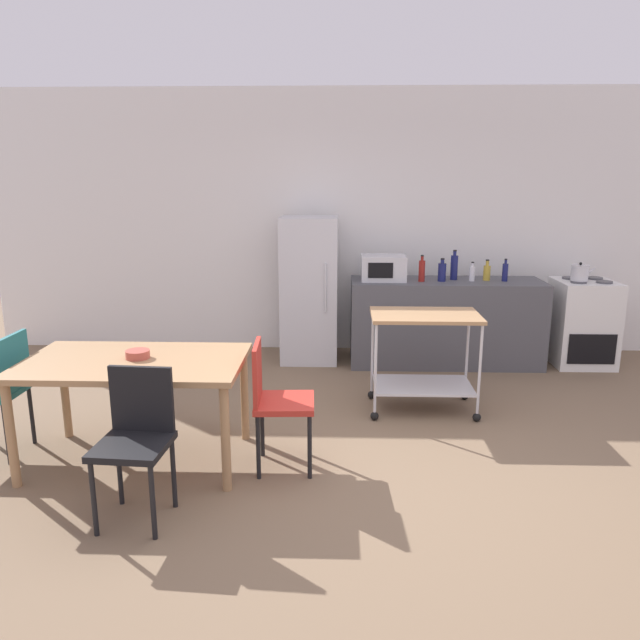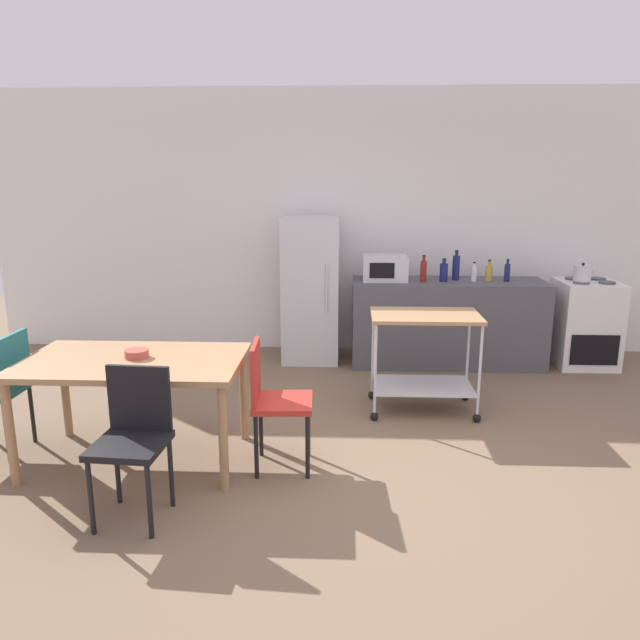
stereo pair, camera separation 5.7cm
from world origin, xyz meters
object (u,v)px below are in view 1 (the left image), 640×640
(microwave, at_px, (383,268))
(chair_black, at_px, (136,434))
(kitchen_cart, at_px, (424,346))
(bottle_hot_sauce, at_px, (487,272))
(fruit_bowl, at_px, (138,354))
(bottle_sesame_oil, at_px, (472,273))
(kettle, at_px, (580,273))
(chair_teal, at_px, (1,386))
(bottle_wine, at_px, (442,272))
(bottle_olive_oil, at_px, (454,267))
(bottle_soda, at_px, (505,272))
(bottle_soy_sauce, at_px, (422,270))
(stove_oven, at_px, (582,323))
(dining_table, at_px, (134,371))
(refrigerator, at_px, (309,290))
(chair_red, at_px, (275,396))

(microwave, bearing_deg, chair_black, -117.82)
(kitchen_cart, relative_size, microwave, 1.98)
(bottle_hot_sauce, height_order, fruit_bowl, bottle_hot_sauce)
(bottle_sesame_oil, relative_size, kettle, 0.84)
(fruit_bowl, bearing_deg, chair_teal, 176.83)
(bottle_wine, xyz_separation_m, bottle_olive_oil, (0.14, 0.11, 0.03))
(bottle_sesame_oil, height_order, bottle_soda, bottle_soda)
(bottle_hot_sauce, height_order, bottle_soda, bottle_soda)
(chair_black, relative_size, bottle_soy_sauce, 3.25)
(bottle_olive_oil, distance_m, bottle_sesame_oil, 0.20)
(stove_oven, distance_m, fruit_bowl, 4.63)
(fruit_bowl, bearing_deg, kettle, 30.67)
(stove_oven, xyz_separation_m, microwave, (-2.12, -0.02, 0.58))
(microwave, xyz_separation_m, kettle, (2.00, -0.08, -0.03))
(chair_teal, bearing_deg, microwave, 129.66)
(dining_table, height_order, fruit_bowl, fruit_bowl)
(bottle_wine, bearing_deg, refrigerator, 174.08)
(bottle_soy_sauce, bearing_deg, stove_oven, 2.76)
(chair_black, relative_size, fruit_bowl, 5.44)
(fruit_bowl, bearing_deg, bottle_soy_sauce, 45.78)
(dining_table, height_order, bottle_soda, bottle_soda)
(bottle_sesame_oil, height_order, kettle, kettle)
(chair_black, bearing_deg, fruit_bowl, 110.22)
(chair_teal, distance_m, bottle_hot_sauce, 4.60)
(chair_red, bearing_deg, microwave, -22.74)
(chair_red, relative_size, bottle_hot_sauce, 4.08)
(bottle_sesame_oil, xyz_separation_m, bottle_soda, (0.34, 0.00, 0.02))
(chair_black, distance_m, fruit_bowl, 0.80)
(kettle, bearing_deg, bottle_wine, 178.51)
(bottle_hot_sauce, xyz_separation_m, kettle, (0.92, -0.10, 0.02))
(bottle_soy_sauce, distance_m, kettle, 1.61)
(bottle_wine, xyz_separation_m, kettle, (1.40, -0.04, 0.00))
(bottle_soy_sauce, relative_size, bottle_hot_sauce, 1.26)
(chair_teal, xyz_separation_m, bottle_soda, (4.12, 2.28, 0.48))
(dining_table, relative_size, chair_teal, 1.69)
(bottle_soy_sauce, relative_size, fruit_bowl, 1.67)
(stove_oven, height_order, kettle, kettle)
(bottle_olive_oil, bearing_deg, fruit_bowl, -136.89)
(bottle_wine, bearing_deg, stove_oven, 2.35)
(chair_teal, bearing_deg, refrigerator, 139.99)
(kitchen_cart, height_order, bottle_sesame_oil, bottle_sesame_oil)
(refrigerator, height_order, bottle_soda, refrigerator)
(bottle_soy_sauce, xyz_separation_m, fruit_bowl, (-2.23, -2.29, -0.24))
(dining_table, relative_size, microwave, 3.26)
(chair_black, relative_size, kettle, 3.71)
(chair_teal, distance_m, bottle_soy_sauce, 3.98)
(bottle_soda, distance_m, kettle, 0.75)
(bottle_soy_sauce, xyz_separation_m, bottle_sesame_oil, (0.53, 0.04, -0.03))
(refrigerator, bearing_deg, dining_table, -113.43)
(dining_table, relative_size, refrigerator, 0.97)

